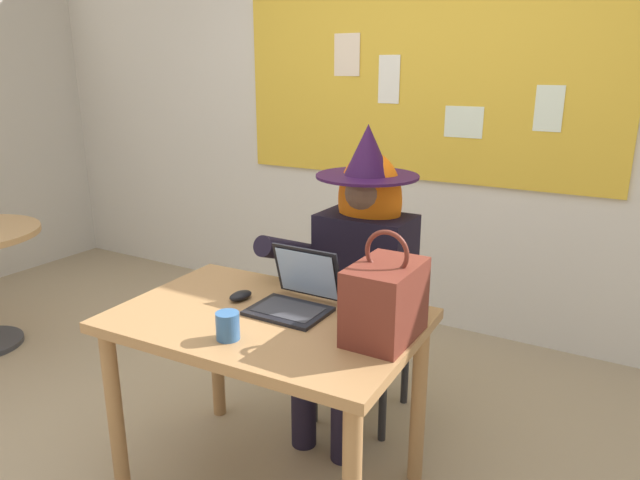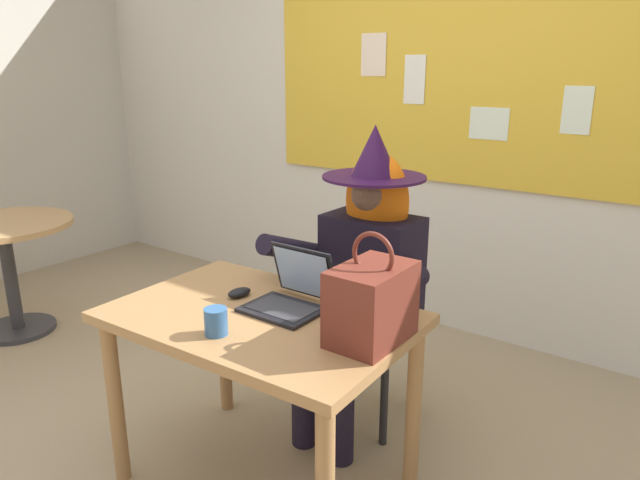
{
  "view_description": "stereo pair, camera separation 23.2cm",
  "coord_description": "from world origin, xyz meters",
  "px_view_note": "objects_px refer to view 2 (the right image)",
  "views": [
    {
      "loc": [
        1.31,
        -1.61,
        1.62
      ],
      "look_at": [
        0.18,
        0.31,
        0.96
      ],
      "focal_mm": 32.57,
      "sensor_mm": 36.0,
      "label": 1
    },
    {
      "loc": [
        1.51,
        -1.49,
        1.62
      ],
      "look_at": [
        0.18,
        0.31,
        0.96
      ],
      "focal_mm": 32.57,
      "sensor_mm": 36.0,
      "label": 2
    }
  ],
  "objects_px": {
    "desk_main": "(261,339)",
    "chair_at_desk": "(376,309)",
    "coffee_mug": "(216,322)",
    "side_table_round": "(6,251)",
    "laptop": "(291,295)",
    "handbag": "(372,303)",
    "computer_mouse": "(239,292)",
    "person_costumed": "(364,261)"
  },
  "relations": [
    {
      "from": "desk_main",
      "to": "chair_at_desk",
      "type": "distance_m",
      "value": 0.74
    },
    {
      "from": "chair_at_desk",
      "to": "coffee_mug",
      "type": "xyz_separation_m",
      "value": [
        -0.07,
        -0.95,
        0.27
      ]
    },
    {
      "from": "chair_at_desk",
      "to": "side_table_round",
      "type": "bearing_deg",
      "value": -80.37
    },
    {
      "from": "chair_at_desk",
      "to": "laptop",
      "type": "relative_size",
      "value": 3.22
    },
    {
      "from": "laptop",
      "to": "handbag",
      "type": "xyz_separation_m",
      "value": [
        0.39,
        -0.06,
        0.08
      ]
    },
    {
      "from": "desk_main",
      "to": "coffee_mug",
      "type": "bearing_deg",
      "value": -90.0
    },
    {
      "from": "chair_at_desk",
      "to": "coffee_mug",
      "type": "distance_m",
      "value": 0.99
    },
    {
      "from": "handbag",
      "to": "side_table_round",
      "type": "bearing_deg",
      "value": 178.55
    },
    {
      "from": "desk_main",
      "to": "laptop",
      "type": "xyz_separation_m",
      "value": [
        0.06,
        0.11,
        0.16
      ]
    },
    {
      "from": "desk_main",
      "to": "computer_mouse",
      "type": "xyz_separation_m",
      "value": [
        -0.18,
        0.07,
        0.12
      ]
    },
    {
      "from": "chair_at_desk",
      "to": "handbag",
      "type": "relative_size",
      "value": 2.43
    },
    {
      "from": "desk_main",
      "to": "computer_mouse",
      "type": "relative_size",
      "value": 11.0
    },
    {
      "from": "person_costumed",
      "to": "computer_mouse",
      "type": "height_order",
      "value": "person_costumed"
    },
    {
      "from": "desk_main",
      "to": "chair_at_desk",
      "type": "bearing_deg",
      "value": 84.62
    },
    {
      "from": "person_costumed",
      "to": "coffee_mug",
      "type": "bearing_deg",
      "value": -4.79
    },
    {
      "from": "handbag",
      "to": "desk_main",
      "type": "bearing_deg",
      "value": -173.03
    },
    {
      "from": "laptop",
      "to": "computer_mouse",
      "type": "distance_m",
      "value": 0.24
    },
    {
      "from": "laptop",
      "to": "handbag",
      "type": "relative_size",
      "value": 0.76
    },
    {
      "from": "person_costumed",
      "to": "side_table_round",
      "type": "distance_m",
      "value": 2.35
    },
    {
      "from": "person_costumed",
      "to": "coffee_mug",
      "type": "relative_size",
      "value": 14.63
    },
    {
      "from": "chair_at_desk",
      "to": "laptop",
      "type": "bearing_deg",
      "value": -6.45
    },
    {
      "from": "laptop",
      "to": "coffee_mug",
      "type": "relative_size",
      "value": 3.01
    },
    {
      "from": "person_costumed",
      "to": "computer_mouse",
      "type": "bearing_deg",
      "value": -24.88
    },
    {
      "from": "laptop",
      "to": "coffee_mug",
      "type": "bearing_deg",
      "value": -99.62
    },
    {
      "from": "person_costumed",
      "to": "chair_at_desk",
      "type": "bearing_deg",
      "value": -176.33
    },
    {
      "from": "person_costumed",
      "to": "handbag",
      "type": "distance_m",
      "value": 0.67
    },
    {
      "from": "chair_at_desk",
      "to": "computer_mouse",
      "type": "relative_size",
      "value": 8.84
    },
    {
      "from": "chair_at_desk",
      "to": "person_costumed",
      "type": "relative_size",
      "value": 0.66
    },
    {
      "from": "laptop",
      "to": "side_table_round",
      "type": "distance_m",
      "value": 2.28
    },
    {
      "from": "computer_mouse",
      "to": "coffee_mug",
      "type": "xyz_separation_m",
      "value": [
        0.18,
        -0.3,
        0.03
      ]
    },
    {
      "from": "chair_at_desk",
      "to": "desk_main",
      "type": "bearing_deg",
      "value": -10.7
    },
    {
      "from": "chair_at_desk",
      "to": "laptop",
      "type": "xyz_separation_m",
      "value": [
        -0.01,
        -0.62,
        0.27
      ]
    },
    {
      "from": "chair_at_desk",
      "to": "coffee_mug",
      "type": "bearing_deg",
      "value": -9.44
    },
    {
      "from": "desk_main",
      "to": "handbag",
      "type": "relative_size",
      "value": 3.03
    },
    {
      "from": "desk_main",
      "to": "chair_at_desk",
      "type": "relative_size",
      "value": 1.24
    },
    {
      "from": "coffee_mug",
      "to": "desk_main",
      "type": "bearing_deg",
      "value": 90.0
    },
    {
      "from": "laptop",
      "to": "computer_mouse",
      "type": "height_order",
      "value": "laptop"
    },
    {
      "from": "person_costumed",
      "to": "coffee_mug",
      "type": "height_order",
      "value": "person_costumed"
    },
    {
      "from": "person_costumed",
      "to": "laptop",
      "type": "xyz_separation_m",
      "value": [
        -0.02,
        -0.49,
        -0.0
      ]
    },
    {
      "from": "desk_main",
      "to": "person_costumed",
      "type": "bearing_deg",
      "value": 82.88
    },
    {
      "from": "person_costumed",
      "to": "handbag",
      "type": "xyz_separation_m",
      "value": [
        0.37,
        -0.55,
        0.08
      ]
    },
    {
      "from": "computer_mouse",
      "to": "handbag",
      "type": "distance_m",
      "value": 0.64
    }
  ]
}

